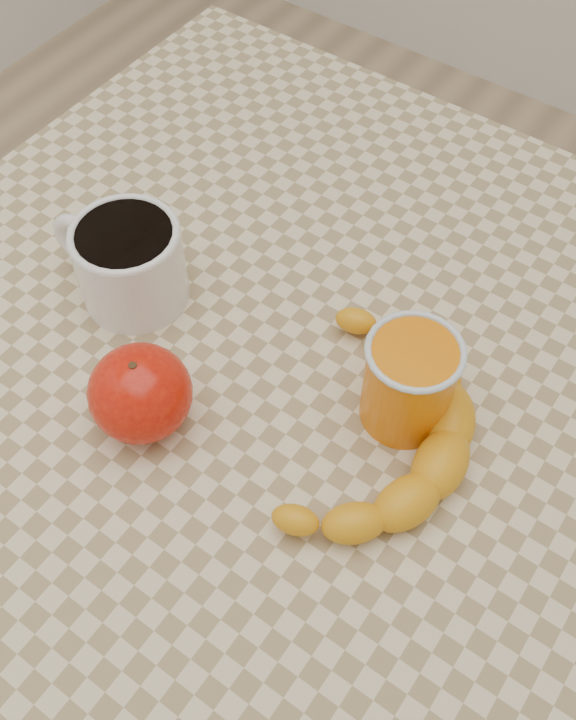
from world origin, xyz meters
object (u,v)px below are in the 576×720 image
Objects in this scene: apple at (140,393)px; banana at (375,428)px; table at (288,426)px; orange_juice_glass at (409,381)px; coffee_mug at (127,260)px.

banana is (0.16, 0.09, -0.02)m from apple.
table is at bearing 162.33° from banana.
banana is at bearing -98.57° from orange_juice_glass.
coffee_mug is 0.48× the size of banana.
table is 0.17m from apple.
banana is (0.26, -0.01, -0.02)m from coffee_mug.
table is at bearing -166.94° from orange_juice_glass.
table is at bearing 2.68° from coffee_mug.
coffee_mug is 1.35× the size of apple.
banana is at bearing -1.32° from coffee_mug.
apple is 0.36× the size of banana.
orange_juice_glass reaches higher than banana.
banana is at bearing 28.83° from apple.
coffee_mug is at bearing -173.39° from orange_juice_glass.
coffee_mug reaches higher than table.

